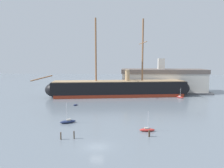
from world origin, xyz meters
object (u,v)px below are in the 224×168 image
mooring_piling_nearest (61,136)px  dinghy_alongside_bow (75,105)px  mooring_piling_left_pair (149,133)px  seagull_in_flight (140,58)px  tall_ship (119,88)px  sailboat_foreground_right (147,130)px  sailboat_distant_centre (124,93)px  mooring_piling_right_pair (74,135)px  dockside_warehouse_right (163,81)px  motorboat_far_left (54,95)px  sailboat_far_right (180,97)px  sailboat_foreground_left (68,121)px

mooring_piling_nearest → dinghy_alongside_bow: bearing=99.5°
mooring_piling_left_pair → seagull_in_flight: 24.50m
tall_ship → dinghy_alongside_bow: bearing=-126.1°
mooring_piling_left_pair → tall_ship: bearing=100.4°
sailboat_foreground_right → sailboat_distant_centre: (-6.82, 53.79, 0.06)m
sailboat_distant_centre → mooring_piling_right_pair: size_ratio=3.26×
dockside_warehouse_right → sailboat_foreground_right: bearing=-101.7°
mooring_piling_right_pair → dockside_warehouse_right: (28.46, 67.27, 5.04)m
tall_ship → motorboat_far_left: bearing=-174.7°
mooring_piling_right_pair → sailboat_far_right: bearing=56.3°
dinghy_alongside_bow → seagull_in_flight: bearing=-24.8°
mooring_piling_right_pair → sailboat_foreground_right: bearing=20.7°
mooring_piling_nearest → seagull_in_flight: 31.97m
mooring_piling_nearest → dockside_warehouse_right: size_ratio=0.03×
dinghy_alongside_bow → mooring_piling_right_pair: 32.27m
sailboat_foreground_right → sailboat_far_right: sailboat_foreground_right is taller
mooring_piling_right_pair → motorboat_far_left: bearing=114.6°
sailboat_distant_centre → mooring_piling_left_pair: bearing=-83.0°
sailboat_far_right → mooring_piling_nearest: 62.41m
sailboat_distant_centre → mooring_piling_nearest: sailboat_distant_centre is taller
sailboat_far_right → mooring_piling_right_pair: bearing=-123.7°
sailboat_foreground_right → seagull_in_flight: seagull_in_flight is taller
sailboat_far_right → seagull_in_flight: bearing=-122.6°
mooring_piling_nearest → seagull_in_flight: bearing=51.2°
mooring_piling_left_pair → sailboat_foreground_right: bearing=92.7°
sailboat_foreground_right → mooring_piling_nearest: size_ratio=3.05×
mooring_piling_right_pair → dockside_warehouse_right: bearing=67.1°
motorboat_far_left → seagull_in_flight: bearing=-37.2°
sailboat_far_right → mooring_piling_nearest: (-36.10, -50.90, 0.39)m
tall_ship → sailboat_foreground_right: size_ratio=15.17×
sailboat_foreground_left → mooring_piling_right_pair: sailboat_foreground_left is taller
sailboat_foreground_left → dockside_warehouse_right: dockside_warehouse_right is taller
dockside_warehouse_right → seagull_in_flight: 49.74m
mooring_piling_left_pair → sailboat_far_right: bearing=69.8°
motorboat_far_left → mooring_piling_left_pair: 60.16m
sailboat_foreground_right → sailboat_distant_centre: sailboat_distant_centre is taller
sailboat_foreground_right → mooring_piling_left_pair: 3.44m
dinghy_alongside_bow → mooring_piling_nearest: mooring_piling_nearest is taller
dinghy_alongside_bow → sailboat_distant_centre: bearing=59.3°
mooring_piling_nearest → tall_ship: bearing=79.7°
dockside_warehouse_right → tall_ship: bearing=-144.1°
sailboat_foreground_left → sailboat_far_right: size_ratio=1.18×
sailboat_distant_centre → motorboat_far_left: bearing=-161.0°
sailboat_foreground_left → dinghy_alongside_bow: bearing=99.5°
sailboat_distant_centre → dockside_warehouse_right: size_ratio=0.12×
dinghy_alongside_bow → mooring_piling_left_pair: (23.87, -28.75, 0.49)m
sailboat_far_right → mooring_piling_nearest: bearing=-125.3°
mooring_piling_left_pair → seagull_in_flight: (-1.22, 18.28, 16.26)m
tall_ship → dinghy_alongside_bow: size_ratio=33.21×
sailboat_foreground_left → mooring_piling_right_pair: bearing=-66.8°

